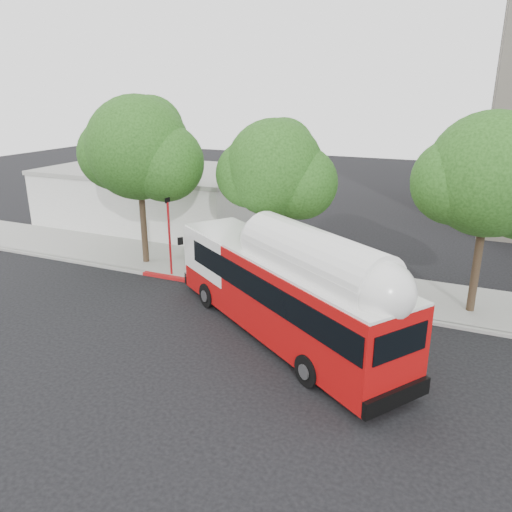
{
  "coord_description": "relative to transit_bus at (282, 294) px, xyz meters",
  "views": [
    {
      "loc": [
        8.44,
        -17.71,
        9.93
      ],
      "look_at": [
        -0.69,
        3.0,
        2.36
      ],
      "focal_mm": 35.0,
      "sensor_mm": 36.0,
      "label": 1
    }
  ],
  "objects": [
    {
      "name": "ground",
      "position": [
        -1.75,
        -0.1,
        -1.93
      ],
      "size": [
        120.0,
        120.0,
        0.0
      ],
      "primitive_type": "plane",
      "color": "black",
      "rests_on": "ground"
    },
    {
      "name": "street_tree_left",
      "position": [
        -10.28,
        5.45,
        4.68
      ],
      "size": [
        6.67,
        5.8,
        9.74
      ],
      "color": "#2D2116",
      "rests_on": "ground"
    },
    {
      "name": "signal_pole",
      "position": [
        -8.15,
        4.14,
        0.36
      ],
      "size": [
        0.13,
        0.42,
        4.47
      ],
      "color": "red",
      "rests_on": "ground"
    },
    {
      "name": "low_commercial_bldg",
      "position": [
        -15.75,
        13.9,
        0.22
      ],
      "size": [
        16.2,
        10.2,
        4.25
      ],
      "color": "silver",
      "rests_on": "ground"
    },
    {
      "name": "transit_bus",
      "position": [
        0.0,
        0.0,
        0.0
      ],
      "size": [
        12.86,
        9.88,
        4.13
      ],
      "rotation": [
        0.0,
        0.0,
        -0.6
      ],
      "color": "#AF0C0C",
      "rests_on": "ground"
    },
    {
      "name": "curb_strip",
      "position": [
        -1.75,
        3.8,
        -1.85
      ],
      "size": [
        60.0,
        0.3,
        0.15
      ],
      "primitive_type": "cube",
      "color": "gray",
      "rests_on": "ground"
    },
    {
      "name": "street_tree_right",
      "position": [
        7.69,
        5.75,
        4.33
      ],
      "size": [
        6.21,
        5.4,
        9.18
      ],
      "color": "#2D2116",
      "rests_on": "ground"
    },
    {
      "name": "sidewalk",
      "position": [
        -1.75,
        6.4,
        -1.85
      ],
      "size": [
        60.0,
        5.0,
        0.15
      ],
      "primitive_type": "cube",
      "color": "gray",
      "rests_on": "ground"
    },
    {
      "name": "street_tree_mid",
      "position": [
        -2.34,
        5.95,
        3.98
      ],
      "size": [
        5.75,
        5.0,
        8.62
      ],
      "color": "#2D2116",
      "rests_on": "ground"
    },
    {
      "name": "red_curb_segment",
      "position": [
        -4.75,
        3.8,
        -1.85
      ],
      "size": [
        10.0,
        0.32,
        0.16
      ],
      "primitive_type": "cube",
      "color": "#9F1113",
      "rests_on": "ground"
    }
  ]
}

